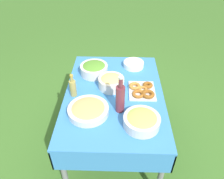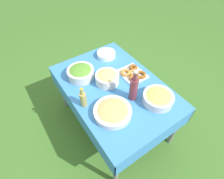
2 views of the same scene
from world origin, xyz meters
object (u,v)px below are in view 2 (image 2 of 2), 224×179
plate_stack (106,54)px  fruit_bowl (158,98)px  pasta_bowl (107,78)px  salad_bowl (81,72)px  wine_bottle (134,88)px  bread_bowl (113,111)px  olive_oil_bottle (83,99)px  donut_platter (133,74)px

plate_stack → fruit_bowl: size_ratio=0.76×
pasta_bowl → fruit_bowl: 0.57m
pasta_bowl → plate_stack: pasta_bowl is taller
salad_bowl → pasta_bowl: 0.30m
wine_bottle → fruit_bowl: bearing=45.3°
bread_bowl → fruit_bowl: size_ratio=1.18×
pasta_bowl → wine_bottle: size_ratio=0.71×
olive_oil_bottle → fruit_bowl: bearing=59.1°
salad_bowl → fruit_bowl: 0.87m
wine_bottle → bread_bowl: wine_bottle is taller
pasta_bowl → donut_platter: pasta_bowl is taller
plate_stack → bread_bowl: bread_bowl is taller
donut_platter → olive_oil_bottle: olive_oil_bottle is taller
salad_bowl → bread_bowl: bearing=0.6°
pasta_bowl → bread_bowl: 0.42m
pasta_bowl → plate_stack: (-0.39, 0.24, -0.04)m
wine_bottle → fruit_bowl: wine_bottle is taller
wine_bottle → salad_bowl: bearing=-153.6°
pasta_bowl → fruit_bowl: (0.50, 0.26, -0.01)m
olive_oil_bottle → wine_bottle: 0.49m
plate_stack → olive_oil_bottle: olive_oil_bottle is taller
salad_bowl → plate_stack: salad_bowl is taller
pasta_bowl → donut_platter: 0.31m
salad_bowl → wine_bottle: size_ratio=0.82×
salad_bowl → olive_oil_bottle: olive_oil_bottle is taller
olive_oil_bottle → wine_bottle: wine_bottle is taller
salad_bowl → olive_oil_bottle: bearing=-23.7°
plate_stack → bread_bowl: (0.77, -0.43, 0.01)m
olive_oil_bottle → wine_bottle: (0.20, 0.44, 0.05)m
donut_platter → fruit_bowl: bearing=-5.5°
salad_bowl → wine_bottle: wine_bottle is taller
salad_bowl → donut_platter: 0.59m
salad_bowl → donut_platter: size_ratio=0.96×
pasta_bowl → fruit_bowl: bearing=27.5°
wine_bottle → pasta_bowl: bearing=-165.3°
pasta_bowl → wine_bottle: 0.35m
bread_bowl → salad_bowl: bearing=-179.4°
donut_platter → fruit_bowl: (0.43, -0.04, 0.03)m
salad_bowl → olive_oil_bottle: 0.40m
plate_stack → wine_bottle: (0.72, -0.15, 0.11)m
plate_stack → fruit_bowl: fruit_bowl is taller
donut_platter → plate_stack: plate_stack is taller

